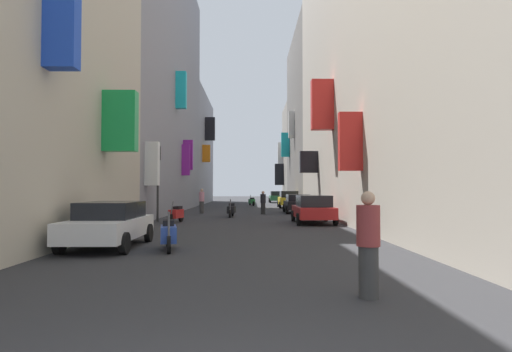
{
  "coord_description": "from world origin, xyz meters",
  "views": [
    {
      "loc": [
        0.46,
        -2.45,
        1.77
      ],
      "look_at": [
        0.85,
        30.65,
        2.75
      ],
      "focal_mm": 30.39,
      "sensor_mm": 36.0,
      "label": 1
    }
  ],
  "objects_px": {
    "scooter_green": "(252,201)",
    "pedestrian_near_left": "(202,201)",
    "parked_car_white": "(110,223)",
    "parked_car_yellow": "(289,199)",
    "parked_car_red": "(313,209)",
    "scooter_red": "(176,214)",
    "scooter_black": "(231,210)",
    "traffic_light_near_corner": "(158,170)",
    "parked_car_green": "(276,197)",
    "scooter_blue": "(168,234)",
    "pedestrian_crossing": "(368,245)",
    "pedestrian_near_right": "(263,203)",
    "parked_car_black": "(297,203)"
  },
  "relations": [
    {
      "from": "pedestrian_near_right",
      "to": "traffic_light_near_corner",
      "type": "xyz_separation_m",
      "value": [
        -5.88,
        -6.76,
        1.99
      ]
    },
    {
      "from": "parked_car_yellow",
      "to": "traffic_light_near_corner",
      "type": "height_order",
      "value": "traffic_light_near_corner"
    },
    {
      "from": "scooter_blue",
      "to": "parked_car_black",
      "type": "bearing_deg",
      "value": 73.09
    },
    {
      "from": "scooter_blue",
      "to": "parked_car_green",
      "type": "bearing_deg",
      "value": 82.45
    },
    {
      "from": "parked_car_white",
      "to": "parked_car_yellow",
      "type": "bearing_deg",
      "value": 74.07
    },
    {
      "from": "scooter_blue",
      "to": "scooter_green",
      "type": "bearing_deg",
      "value": 85.68
    },
    {
      "from": "parked_car_red",
      "to": "scooter_green",
      "type": "bearing_deg",
      "value": 97.57
    },
    {
      "from": "parked_car_black",
      "to": "scooter_red",
      "type": "relative_size",
      "value": 2.22
    },
    {
      "from": "scooter_green",
      "to": "pedestrian_crossing",
      "type": "relative_size",
      "value": 1.1
    },
    {
      "from": "parked_car_red",
      "to": "parked_car_yellow",
      "type": "distance_m",
      "value": 18.4
    },
    {
      "from": "parked_car_green",
      "to": "scooter_red",
      "type": "xyz_separation_m",
      "value": [
        -7.16,
        -32.4,
        -0.3
      ]
    },
    {
      "from": "scooter_black",
      "to": "traffic_light_near_corner",
      "type": "height_order",
      "value": "traffic_light_near_corner"
    },
    {
      "from": "scooter_black",
      "to": "traffic_light_near_corner",
      "type": "bearing_deg",
      "value": -134.92
    },
    {
      "from": "parked_car_white",
      "to": "parked_car_green",
      "type": "bearing_deg",
      "value": 79.83
    },
    {
      "from": "scooter_green",
      "to": "pedestrian_near_left",
      "type": "xyz_separation_m",
      "value": [
        -3.61,
        -14.4,
        0.43
      ]
    },
    {
      "from": "parked_car_red",
      "to": "parked_car_white",
      "type": "distance_m",
      "value": 11.68
    },
    {
      "from": "scooter_blue",
      "to": "pedestrian_near_right",
      "type": "xyz_separation_m",
      "value": [
        3.24,
        17.56,
        0.34
      ]
    },
    {
      "from": "parked_car_red",
      "to": "scooter_red",
      "type": "bearing_deg",
      "value": 175.44
    },
    {
      "from": "scooter_green",
      "to": "traffic_light_near_corner",
      "type": "xyz_separation_m",
      "value": [
        -5.12,
        -22.05,
        2.32
      ]
    },
    {
      "from": "parked_car_red",
      "to": "parked_car_white",
      "type": "height_order",
      "value": "parked_car_red"
    },
    {
      "from": "parked_car_yellow",
      "to": "scooter_blue",
      "type": "distance_m",
      "value": 28.59
    },
    {
      "from": "scooter_black",
      "to": "pedestrian_crossing",
      "type": "relative_size",
      "value": 1.15
    },
    {
      "from": "pedestrian_near_right",
      "to": "traffic_light_near_corner",
      "type": "bearing_deg",
      "value": -130.99
    },
    {
      "from": "parked_car_yellow",
      "to": "scooter_red",
      "type": "relative_size",
      "value": 2.37
    },
    {
      "from": "parked_car_black",
      "to": "scooter_black",
      "type": "distance_m",
      "value": 6.43
    },
    {
      "from": "pedestrian_near_left",
      "to": "pedestrian_near_right",
      "type": "height_order",
      "value": "pedestrian_near_left"
    },
    {
      "from": "scooter_black",
      "to": "pedestrian_near_left",
      "type": "xyz_separation_m",
      "value": [
        -2.29,
        3.84,
        0.43
      ]
    },
    {
      "from": "parked_car_white",
      "to": "scooter_blue",
      "type": "relative_size",
      "value": 2.12
    },
    {
      "from": "scooter_blue",
      "to": "traffic_light_near_corner",
      "type": "relative_size",
      "value": 0.48
    },
    {
      "from": "parked_car_white",
      "to": "scooter_black",
      "type": "xyz_separation_m",
      "value": [
        3.05,
        14.04,
        -0.26
      ]
    },
    {
      "from": "parked_car_red",
      "to": "scooter_red",
      "type": "xyz_separation_m",
      "value": [
        -7.09,
        0.57,
        -0.29
      ]
    },
    {
      "from": "parked_car_black",
      "to": "traffic_light_near_corner",
      "type": "relative_size",
      "value": 0.97
    },
    {
      "from": "parked_car_white",
      "to": "pedestrian_near_right",
      "type": "relative_size",
      "value": 2.59
    },
    {
      "from": "parked_car_yellow",
      "to": "scooter_black",
      "type": "height_order",
      "value": "parked_car_yellow"
    },
    {
      "from": "parked_car_black",
      "to": "scooter_green",
      "type": "relative_size",
      "value": 2.09
    },
    {
      "from": "scooter_black",
      "to": "pedestrian_near_left",
      "type": "distance_m",
      "value": 4.49
    },
    {
      "from": "scooter_red",
      "to": "parked_car_white",
      "type": "bearing_deg",
      "value": -92.21
    },
    {
      "from": "scooter_red",
      "to": "pedestrian_near_left",
      "type": "distance_m",
      "value": 8.34
    },
    {
      "from": "parked_car_red",
      "to": "traffic_light_near_corner",
      "type": "relative_size",
      "value": 1.03
    },
    {
      "from": "parked_car_yellow",
      "to": "scooter_green",
      "type": "bearing_deg",
      "value": 125.18
    },
    {
      "from": "parked_car_green",
      "to": "scooter_black",
      "type": "distance_m",
      "value": 28.28
    },
    {
      "from": "scooter_green",
      "to": "scooter_black",
      "type": "height_order",
      "value": "same"
    },
    {
      "from": "parked_car_white",
      "to": "scooter_green",
      "type": "distance_m",
      "value": 32.57
    },
    {
      "from": "parked_car_red",
      "to": "pedestrian_near_right",
      "type": "height_order",
      "value": "pedestrian_near_right"
    },
    {
      "from": "parked_car_green",
      "to": "scooter_red",
      "type": "bearing_deg",
      "value": -102.46
    },
    {
      "from": "parked_car_yellow",
      "to": "scooter_red",
      "type": "bearing_deg",
      "value": -112.66
    },
    {
      "from": "scooter_red",
      "to": "pedestrian_near_left",
      "type": "xyz_separation_m",
      "value": [
        0.39,
        8.32,
        0.43
      ]
    },
    {
      "from": "scooter_blue",
      "to": "pedestrian_near_left",
      "type": "xyz_separation_m",
      "value": [
        -1.13,
        18.45,
        0.43
      ]
    },
    {
      "from": "scooter_green",
      "to": "pedestrian_near_left",
      "type": "relative_size",
      "value": 1.06
    },
    {
      "from": "pedestrian_crossing",
      "to": "parked_car_white",
      "type": "bearing_deg",
      "value": 135.19
    }
  ]
}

